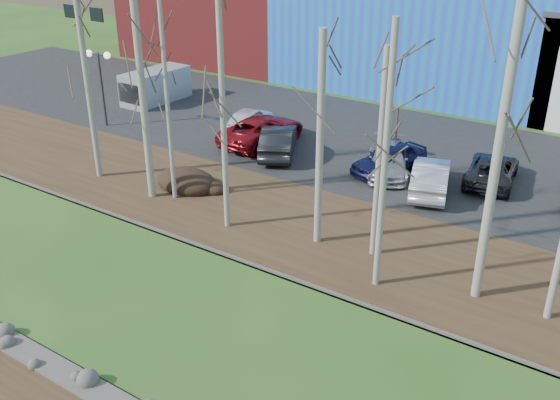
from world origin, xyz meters
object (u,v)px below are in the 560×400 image
Objects in this scene: car_3 at (388,159)px; van_grey at (154,86)px; car_5 at (431,177)px; car_0 at (249,120)px; car_1 at (278,140)px; car_2 at (262,130)px; car_6 at (492,170)px; street_lamp at (100,67)px; car_4 at (389,159)px.

car_3 is 0.96× the size of van_grey.
car_5 is 0.94× the size of van_grey.
car_5 is at bearing -46.85° from car_3.
car_1 is (3.47, -2.10, 0.06)m from car_0.
car_3 is (7.58, 0.05, -0.09)m from car_2.
car_6 is at bearing 171.21° from car_0.
street_lamp is 0.94× the size of car_1.
car_2 is 1.19× the size of car_6.
street_lamp is 10.34m from car_2.
street_lamp is at bearing -12.59° from car_5.
street_lamp is at bearing -19.19° from car_1.
car_4 is 0.88× the size of van_grey.
street_lamp is 1.05× the size of car_4.
car_5 is 3.37m from car_6.
car_2 is (9.60, 2.68, -2.75)m from street_lamp.
car_3 is 0.09m from car_4.
car_2 reaches higher than car_5.
car_1 reaches higher than car_5.
car_1 is 8.51m from car_5.
car_1 reaches higher than car_3.
street_lamp reaches higher than car_5.
car_5 is at bearing 177.64° from car_2.
car_4 is (7.65, 0.06, -0.04)m from car_2.
car_0 is 12.18m from car_5.
car_0 is 2.13m from car_2.
car_3 is at bearing -176.31° from car_2.
car_5 is (8.51, -0.11, -0.02)m from car_1.
car_5 reaches higher than car_4.
car_2 is 7.65m from car_4.
street_lamp is 0.81× the size of car_2.
car_0 is at bearing 148.25° from car_3.
car_1 is 1.93m from car_2.
car_0 is at bearing -30.65° from car_2.
car_0 is 9.01m from van_grey.
car_4 reaches higher than car_6.
car_2 is 12.35m from car_6.
car_5 is (10.21, -1.02, -0.01)m from car_2.
street_lamp is 0.96× the size of car_6.
street_lamp reaches higher than car_1.
street_lamp is at bearing -77.06° from van_grey.
car_1 is 1.11× the size of car_4.
car_6 is at bearing -0.80° from van_grey.
car_0 is 0.92× the size of car_5.
car_4 is at bearing -13.72° from car_3.
van_grey is at bearing 147.45° from car_3.
car_1 is at bearing -152.86° from car_4.
car_4 is at bearing -176.22° from car_2.
car_2 is 1.18× the size of car_3.
car_1 is at bearing 138.11° from car_0.
car_6 is (21.83, 4.35, -2.87)m from street_lamp.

